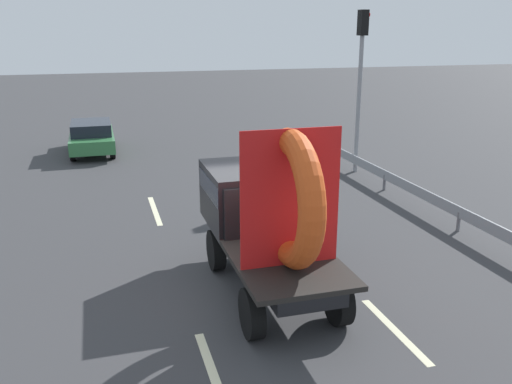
% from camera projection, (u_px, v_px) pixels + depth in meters
% --- Properties ---
extents(ground_plane, '(120.00, 120.00, 0.00)m').
position_uv_depth(ground_plane, '(249.00, 279.00, 12.32)').
color(ground_plane, '#38383A').
extents(flatbed_truck, '(2.02, 5.03, 3.74)m').
position_uv_depth(flatbed_truck, '(264.00, 208.00, 11.67)').
color(flatbed_truck, black).
rests_on(flatbed_truck, ground_plane).
extents(distant_sedan, '(1.87, 4.36, 1.42)m').
position_uv_depth(distant_sedan, '(92.00, 136.00, 24.38)').
color(distant_sedan, black).
rests_on(distant_sedan, ground_plane).
extents(traffic_light, '(0.42, 0.36, 6.03)m').
position_uv_depth(traffic_light, '(361.00, 69.00, 20.36)').
color(traffic_light, gray).
rests_on(traffic_light, ground_plane).
extents(guardrail, '(0.10, 16.57, 0.71)m').
position_uv_depth(guardrail, '(418.00, 192.00, 16.97)').
color(guardrail, gray).
rests_on(guardrail, ground_plane).
extents(lane_dash_left_near, '(0.16, 2.02, 0.01)m').
position_uv_depth(lane_dash_left_near, '(210.00, 365.00, 9.18)').
color(lane_dash_left_near, beige).
rests_on(lane_dash_left_near, ground_plane).
extents(lane_dash_left_far, '(0.16, 2.82, 0.01)m').
position_uv_depth(lane_dash_left_far, '(155.00, 210.00, 16.91)').
color(lane_dash_left_far, beige).
rests_on(lane_dash_left_far, ground_plane).
extents(lane_dash_right_near, '(0.16, 2.41, 0.01)m').
position_uv_depth(lane_dash_right_near, '(395.00, 330.00, 10.25)').
color(lane_dash_right_near, beige).
rests_on(lane_dash_right_near, ground_plane).
extents(lane_dash_right_far, '(0.16, 2.90, 0.01)m').
position_uv_depth(lane_dash_right_far, '(270.00, 206.00, 17.34)').
color(lane_dash_right_far, beige).
rests_on(lane_dash_right_far, ground_plane).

